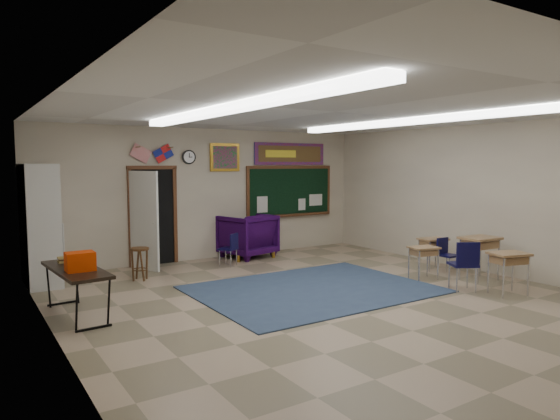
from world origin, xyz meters
TOP-DOWN VIEW (x-y plane):
  - floor at (0.00, 0.00)m, footprint 9.00×9.00m
  - back_wall at (0.00, 4.50)m, footprint 8.00×0.04m
  - left_wall at (-4.00, 0.00)m, footprint 0.04×9.00m
  - right_wall at (4.00, 0.00)m, footprint 0.04×9.00m
  - ceiling at (0.00, 0.00)m, footprint 8.00×9.00m
  - area_rug at (0.20, 0.80)m, footprint 4.00×3.00m
  - fluorescent_strips at (0.00, 0.00)m, footprint 3.86×6.00m
  - doorway at (-1.50, 4.35)m, footprint 1.10×0.89m
  - chalkboard at (2.20, 4.46)m, footprint 2.55×0.14m
  - bulletin_board at (2.20, 4.47)m, footprint 2.10×0.05m
  - framed_art_print at (0.35, 4.47)m, footprint 0.75×0.05m
  - wall_clock at (-0.55, 4.47)m, footprint 0.32×0.05m
  - wall_flags at (-1.40, 4.44)m, footprint 1.16×0.06m
  - storage_cabinet at (-3.71, 3.85)m, footprint 0.59×1.25m
  - wingback_armchair at (0.75, 4.15)m, footprint 1.33×1.35m
  - student_chair_reading at (-0.12, 3.44)m, footprint 0.50×0.50m
  - student_chair_desk_a at (2.33, -0.67)m, footprint 0.60×0.60m
  - student_chair_desk_b at (3.22, 0.34)m, footprint 0.36×0.36m
  - student_desk_front_left at (2.44, 0.29)m, footprint 0.59×0.48m
  - student_desk_front_right at (3.31, 0.80)m, footprint 0.60×0.48m
  - student_desk_back_left at (2.75, -1.26)m, footprint 0.70×0.60m
  - student_desk_back_right at (3.27, -0.33)m, footprint 0.72×0.56m
  - folding_table at (-3.58, 1.45)m, footprint 0.70×1.74m
  - wooden_stool at (-2.12, 3.17)m, footprint 0.35×0.35m

SIDE VIEW (x-z plane):
  - floor at x=0.00m, z-range 0.00..0.00m
  - area_rug at x=0.20m, z-range 0.00..0.02m
  - wooden_stool at x=-2.12m, z-range 0.01..0.63m
  - student_desk_front_left at x=2.44m, z-range 0.04..0.66m
  - student_chair_desk_b at x=3.22m, z-range 0.00..0.71m
  - student_chair_reading at x=-0.12m, z-range 0.00..0.71m
  - student_desk_front_right at x=3.31m, z-range 0.04..0.69m
  - folding_table at x=-3.58m, z-range -0.10..0.87m
  - student_desk_back_left at x=2.75m, z-range 0.04..0.76m
  - student_chair_desk_a at x=2.33m, z-range 0.00..0.88m
  - student_desk_back_right at x=3.27m, z-range 0.05..0.88m
  - wingback_armchair at x=0.75m, z-range 0.00..1.02m
  - doorway at x=-1.50m, z-range -0.02..2.14m
  - storage_cabinet at x=-3.71m, z-range 0.00..2.20m
  - chalkboard at x=2.20m, z-range 0.81..2.11m
  - back_wall at x=0.00m, z-range 0.00..3.00m
  - left_wall at x=-4.00m, z-range 0.00..3.00m
  - right_wall at x=4.00m, z-range 0.00..3.00m
  - framed_art_print at x=0.35m, z-range 2.02..2.67m
  - wall_clock at x=-0.55m, z-range 2.19..2.51m
  - bulletin_board at x=2.20m, z-range 2.18..2.73m
  - wall_flags at x=-1.40m, z-range 2.13..2.83m
  - fluorescent_strips at x=0.00m, z-range 2.89..2.99m
  - ceiling at x=0.00m, z-range 2.98..3.02m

